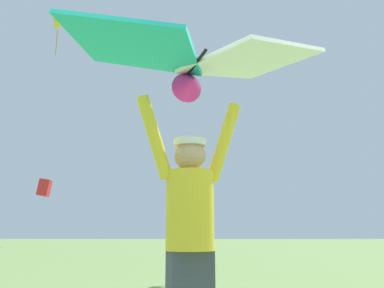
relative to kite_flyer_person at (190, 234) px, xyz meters
The scene contains 5 objects.
kite_flyer_person is the anchor object (origin of this frame).
held_stunt_kite 1.27m from the kite_flyer_person, 73.06° to the right, with size 1.96×1.29×0.42m.
distant_kite_yellow_low_left 29.65m from the kite_flyer_person, 112.60° to the left, with size 2.06×1.92×3.23m.
distant_kite_red_overhead_distant 28.62m from the kite_flyer_person, 112.52° to the left, with size 0.92×0.82×1.30m.
marker_flag 5.68m from the kite_flyer_person, 87.54° to the left, with size 0.30×0.24×1.73m.
Camera 1 is at (-0.12, -3.03, 0.94)m, focal length 37.96 mm.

